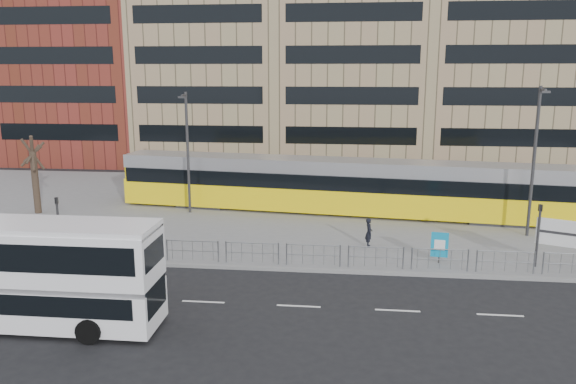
# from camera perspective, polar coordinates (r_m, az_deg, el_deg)

# --- Properties ---
(ground) EXTENTS (120.00, 120.00, 0.00)m
(ground) POSITION_cam_1_polar(r_m,az_deg,el_deg) (27.37, -2.36, -7.96)
(ground) COLOR black
(ground) RESTS_ON ground
(plaza) EXTENTS (64.00, 24.00, 0.15)m
(plaza) POSITION_cam_1_polar(r_m,az_deg,el_deg) (38.74, 0.28, -1.74)
(plaza) COLOR slate
(plaza) RESTS_ON ground
(kerb) EXTENTS (64.00, 0.25, 0.17)m
(kerb) POSITION_cam_1_polar(r_m,az_deg,el_deg) (27.39, -2.35, -7.78)
(kerb) COLOR gray
(kerb) RESTS_ON ground
(building_row) EXTENTS (70.40, 18.40, 31.20)m
(building_row) POSITION_cam_1_polar(r_m,az_deg,el_deg) (59.80, 4.13, 15.57)
(building_row) COLOR maroon
(building_row) RESTS_ON ground
(pedestrian_barrier) EXTENTS (32.07, 0.07, 1.10)m
(pedestrian_barrier) POSITION_cam_1_polar(r_m,az_deg,el_deg) (27.31, 1.95, -5.83)
(pedestrian_barrier) COLOR gray
(pedestrian_barrier) RESTS_ON plaza
(road_markings) EXTENTS (62.00, 0.12, 0.01)m
(road_markings) POSITION_cam_1_polar(r_m,az_deg,el_deg) (23.57, -1.39, -11.40)
(road_markings) COLOR white
(road_markings) RESTS_ON ground
(double_decker_bus) EXTENTS (10.14, 2.65, 4.05)m
(double_decker_bus) POSITION_cam_1_polar(r_m,az_deg,el_deg) (23.21, -25.28, -7.22)
(double_decker_bus) COLOR white
(double_decker_bus) RESTS_ON ground
(tram) EXTENTS (30.37, 6.46, 3.56)m
(tram) POSITION_cam_1_polar(r_m,az_deg,el_deg) (37.33, 5.49, 0.60)
(tram) COLOR yellow
(tram) RESTS_ON plaza
(station_sign) EXTENTS (2.00, 0.91, 2.45)m
(station_sign) POSITION_cam_1_polar(r_m,az_deg,el_deg) (29.44, 25.93, -3.98)
(station_sign) COLOR #2D2D30
(station_sign) RESTS_ON plaza
(ad_panel) EXTENTS (0.83, 0.19, 1.56)m
(ad_panel) POSITION_cam_1_polar(r_m,az_deg,el_deg) (28.61, 15.14, -5.24)
(ad_panel) COLOR #2D2D30
(ad_panel) RESTS_ON plaza
(pedestrian) EXTENTS (0.43, 0.61, 1.57)m
(pedestrian) POSITION_cam_1_polar(r_m,az_deg,el_deg) (30.50, 8.22, -4.09)
(pedestrian) COLOR black
(pedestrian) RESTS_ON plaza
(traffic_light_west) EXTENTS (0.21, 0.24, 3.10)m
(traffic_light_west) POSITION_cam_1_polar(r_m,az_deg,el_deg) (30.56, -22.32, -2.56)
(traffic_light_west) COLOR #2D2D30
(traffic_light_west) RESTS_ON plaza
(traffic_light_east) EXTENTS (0.21, 0.23, 3.10)m
(traffic_light_east) POSITION_cam_1_polar(r_m,az_deg,el_deg) (29.37, 24.12, -3.29)
(traffic_light_east) COLOR #2D2D30
(traffic_light_east) RESTS_ON plaza
(lamp_post_west) EXTENTS (0.45, 1.04, 7.95)m
(lamp_post_west) POSITION_cam_1_polar(r_m,az_deg,el_deg) (37.28, -10.19, 4.43)
(lamp_post_west) COLOR #2D2D30
(lamp_post_west) RESTS_ON plaza
(lamp_post_east) EXTENTS (0.45, 1.04, 8.48)m
(lamp_post_east) POSITION_cam_1_polar(r_m,az_deg,el_deg) (34.19, 23.77, 3.34)
(lamp_post_east) COLOR #2D2D30
(lamp_post_east) RESTS_ON plaza
(bare_tree) EXTENTS (4.00, 4.00, 7.15)m
(bare_tree) POSITION_cam_1_polar(r_m,az_deg,el_deg) (40.10, -24.68, 5.43)
(bare_tree) COLOR black
(bare_tree) RESTS_ON plaza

